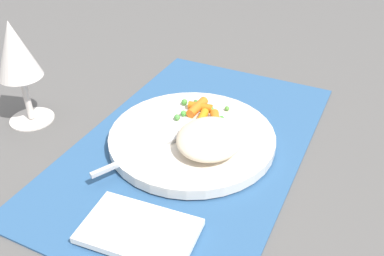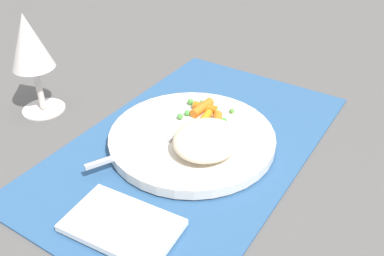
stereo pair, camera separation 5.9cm
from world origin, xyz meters
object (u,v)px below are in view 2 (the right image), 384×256
Objects in this scene: napkin at (122,225)px; wine_glass at (29,46)px; plate at (192,138)px; carrot_portion at (207,115)px; rice_mound at (207,140)px; fork at (165,141)px.

wine_glass is at bearing 64.87° from napkin.
carrot_portion is (0.05, 0.00, 0.01)m from plate.
plate is 0.28m from wine_glass.
napkin is (-0.22, -0.02, -0.02)m from carrot_portion.
rice_mound reaches higher than carrot_portion.
napkin is at bearing -173.13° from plate.
plate is 1.87× the size of napkin.
carrot_portion reaches higher than napkin.
wine_glass is 0.32m from napkin.
fork reaches higher than napkin.
plate is 3.16× the size of carrot_portion.
rice_mound is 0.06m from fork.
wine_glass is 1.28× the size of napkin.
plate is at bearing -176.70° from carrot_portion.
fork is 0.15m from napkin.
plate is 2.42× the size of rice_mound.
rice_mound is at bearing -149.54° from carrot_portion.
rice_mound is 1.31× the size of carrot_portion.
rice_mound is 0.60× the size of wine_glass.
rice_mound is at bearing -5.25° from napkin.
plate is 1.46× the size of wine_glass.
rice_mound is 0.30m from wine_glass.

